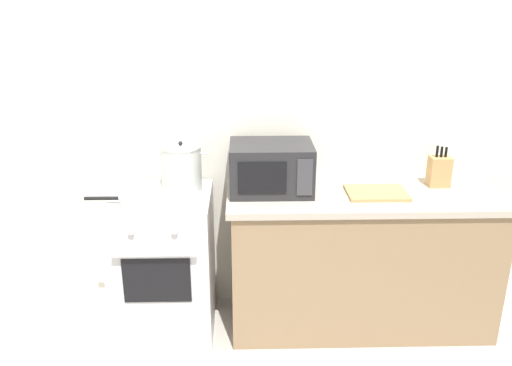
% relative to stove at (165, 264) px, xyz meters
% --- Properties ---
extents(back_wall, '(4.40, 0.10, 2.50)m').
position_rel_stove_xyz_m(back_wall, '(0.65, 0.37, 0.79)').
color(back_wall, silver).
rests_on(back_wall, ground_plane).
extents(lower_cabinet_right, '(1.64, 0.56, 0.88)m').
position_rel_stove_xyz_m(lower_cabinet_right, '(1.25, 0.02, -0.02)').
color(lower_cabinet_right, '#8C7051').
rests_on(lower_cabinet_right, ground_plane).
extents(countertop_right, '(1.70, 0.60, 0.04)m').
position_rel_stove_xyz_m(countertop_right, '(1.25, 0.02, 0.44)').
color(countertop_right, '#ADA393').
rests_on(countertop_right, lower_cabinet_right).
extents(stove, '(0.60, 0.64, 0.92)m').
position_rel_stove_xyz_m(stove, '(0.00, 0.00, 0.00)').
color(stove, silver).
rests_on(stove, ground_plane).
extents(stock_pot, '(0.34, 0.25, 0.31)m').
position_rel_stove_xyz_m(stock_pot, '(0.12, 0.12, 0.60)').
color(stock_pot, silver).
rests_on(stock_pot, stove).
extents(frying_pan, '(0.45, 0.25, 0.05)m').
position_rel_stove_xyz_m(frying_pan, '(-0.10, -0.11, 0.48)').
color(frying_pan, silver).
rests_on(frying_pan, stove).
extents(microwave, '(0.50, 0.37, 0.30)m').
position_rel_stove_xyz_m(microwave, '(0.67, 0.08, 0.61)').
color(microwave, '#232326').
rests_on(microwave, countertop_right).
extents(cutting_board, '(0.36, 0.26, 0.02)m').
position_rel_stove_xyz_m(cutting_board, '(1.31, 0.00, 0.47)').
color(cutting_board, tan).
rests_on(cutting_board, countertop_right).
extents(knife_block, '(0.13, 0.10, 0.26)m').
position_rel_stove_xyz_m(knife_block, '(1.73, 0.14, 0.56)').
color(knife_block, tan).
rests_on(knife_block, countertop_right).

